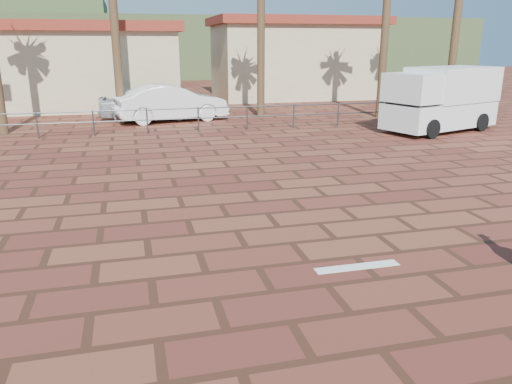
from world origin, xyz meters
TOP-DOWN VIEW (x-y plane):
  - ground at (0.00, 0.00)m, footprint 120.00×120.00m
  - paint_stripe at (0.70, -1.20)m, footprint 1.40×0.22m
  - guardrail at (0.00, 12.00)m, footprint 24.06×0.06m
  - building_west at (-6.00, 22.00)m, footprint 12.60×7.60m
  - building_east at (8.00, 24.00)m, footprint 10.60×6.60m
  - hill_front at (0.00, 50.00)m, footprint 70.00×18.00m
  - campervan at (9.50, 9.87)m, footprint 5.24×3.48m
  - car_silver at (-1.81, 16.00)m, footprint 4.50×2.13m
  - car_white at (-0.78, 15.18)m, footprint 5.22×2.67m
  - street_sign at (12.00, 12.00)m, footprint 0.42×0.21m

SIDE VIEW (x-z plane):
  - ground at x=0.00m, z-range 0.00..0.00m
  - paint_stripe at x=0.70m, z-range 0.00..0.01m
  - guardrail at x=0.00m, z-range 0.18..1.18m
  - car_silver at x=-1.81m, z-range 0.00..1.49m
  - car_white at x=-0.78m, z-range 0.00..1.64m
  - campervan at x=9.50m, z-range 0.06..2.58m
  - street_sign at x=12.00m, z-range 0.44..2.64m
  - building_west at x=-6.00m, z-range 0.03..4.53m
  - building_east at x=8.00m, z-range 0.04..5.04m
  - hill_front at x=0.00m, z-range 0.00..6.00m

